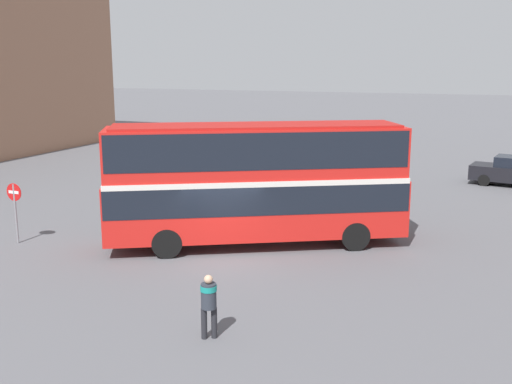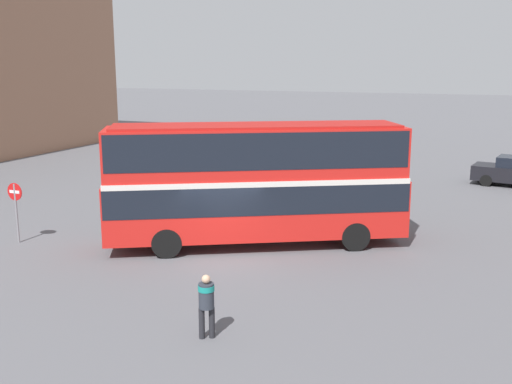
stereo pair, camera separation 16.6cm
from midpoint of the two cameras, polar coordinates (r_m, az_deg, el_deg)
The scene contains 5 objects.
ground_plane at distance 21.52m, azimuth -2.94°, elevation -6.23°, with size 240.00×240.00×0.00m, color #5B5B60.
double_decker_bus at distance 22.24m, azimuth 0.22°, elevation 1.45°, with size 10.89×7.57×4.60m.
pedestrian_foreground at distance 15.18m, azimuth -4.43°, elevation -10.18°, with size 0.57×0.57×1.68m.
parked_car_kerb_near at distance 40.19m, azimuth -4.54°, elevation 3.51°, with size 4.17×1.92×1.46m.
no_entry_sign at distance 24.54m, azimuth -21.74°, elevation -0.90°, with size 0.68×0.08×2.35m.
Camera 2 is at (8.81, -18.42, 6.81)m, focal length 42.00 mm.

